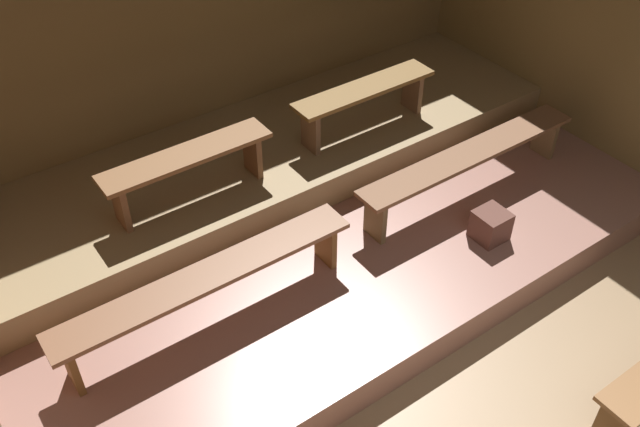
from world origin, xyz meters
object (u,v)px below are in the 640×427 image
bench_middle_left (187,164)px  wooden_crate_lower (490,225)px  bench_lower_right (469,159)px  bench_lower_left (207,282)px  bench_middle_right (364,97)px

bench_middle_left → wooden_crate_lower: 2.51m
bench_lower_right → wooden_crate_lower: bench_lower_right is taller
bench_lower_left → bench_middle_left: 1.10m
bench_middle_left → bench_lower_left: bearing=-111.4°
bench_lower_right → bench_lower_left: bearing=180.0°
bench_lower_left → wooden_crate_lower: size_ratio=8.89×
bench_lower_left → bench_middle_right: bench_middle_right is taller
bench_lower_right → bench_middle_right: size_ratio=1.61×
bench_lower_left → bench_lower_right: 2.56m
bench_middle_left → bench_lower_right: bearing=-24.6°
bench_lower_right → bench_middle_right: (-0.39, 0.99, 0.27)m
bench_lower_right → bench_middle_left: 2.40m
wooden_crate_lower → bench_lower_left: bearing=166.4°
bench_lower_right → bench_middle_left: (-2.17, 0.99, 0.27)m
bench_middle_right → wooden_crate_lower: size_ratio=5.51×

